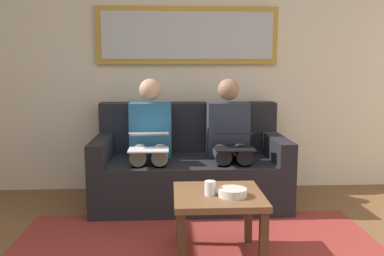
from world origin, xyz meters
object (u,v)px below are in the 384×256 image
Objects in this scene: coffee_table at (218,204)px; laptop_white at (149,141)px; couch at (190,168)px; person_right at (150,138)px; framed_mirror at (188,35)px; bowl at (232,192)px; cup at (210,188)px; laptop_black at (233,140)px; person_left at (229,137)px.

laptop_white is at bearing -61.75° from coffee_table.
person_right is at bearing 10.71° from couch.
framed_mirror reaches higher than laptop_white.
framed_mirror reaches higher than bowl.
laptop_black is at bearing -107.19° from cup.
laptop_black is 0.76m from person_right.
laptop_white is (0.00, 0.24, 0.02)m from person_right.
cup is 0.26× the size of laptop_white.
person_left reaches higher than laptop_black.
couch is 1.50× the size of person_right.
laptop_black is at bearing -104.45° from coffee_table.
couch is 1.31m from bowl.
laptop_black is at bearing 138.32° from couch.
laptop_black is (-0.15, -0.97, 0.16)m from bowl.
framed_mirror is 2.00m from coffee_table.
framed_mirror is 2.00m from bowl.
person_left is 3.45× the size of laptop_black.
laptop_white is at bearing 18.82° from person_left.
laptop_black is (-0.36, 0.32, 0.31)m from couch.
bowl is 0.16× the size of person_right.
person_left is 0.76m from laptop_white.
laptop_black is at bearing -98.85° from bowl.
framed_mirror is 1.22m from laptop_black.
cup is at bearing 109.93° from person_right.
framed_mirror reaches higher than coffee_table.
laptop_white is at bearing -59.76° from bowl.
person_left reaches higher than coffee_table.
couch is 3.02× the size of coffee_table.
person_left is at bearing -103.69° from cup.
laptop_black is (-0.29, -0.93, 0.14)m from cup.
laptop_black is (0.00, 0.25, 0.02)m from person_left.
laptop_black is at bearing 179.44° from laptop_white.
person_right is at bearing 51.88° from framed_mirror.
bowl is at bearing 139.92° from coffee_table.
cup is 1.22m from person_left.
laptop_black is 0.96× the size of laptop_white.
laptop_white is (0.43, -0.94, 0.14)m from cup.
bowl is (-0.14, 0.03, -0.02)m from cup.
laptop_black is 0.72m from laptop_white.
person_left is 3.29× the size of laptop_white.
coffee_table is at bearing 95.98° from couch.
framed_mirror is 1.11m from person_left.
bowl is at bearing 81.15° from laptop_black.
couch reaches higher than bowl.
person_right is 0.25m from laptop_white.
laptop_white is at bearing 41.05° from couch.
cup is 0.50× the size of bowl.
couch is at bearing -169.29° from person_right.
framed_mirror is at bearing -85.46° from coffee_table.
couch reaches higher than coffee_table.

